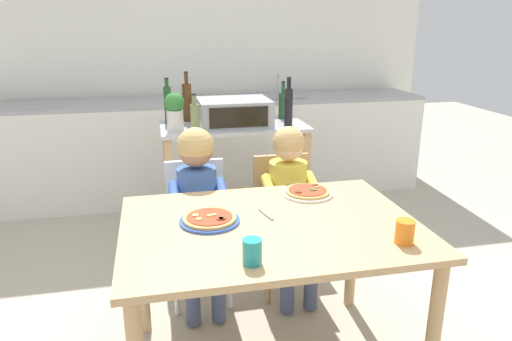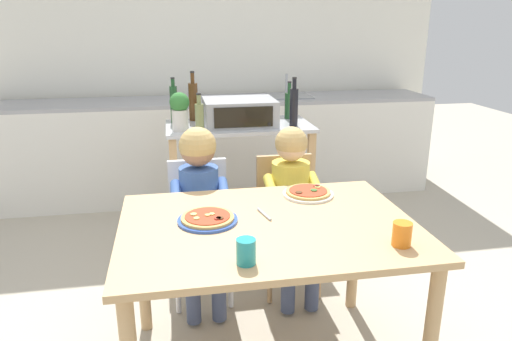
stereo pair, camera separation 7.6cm
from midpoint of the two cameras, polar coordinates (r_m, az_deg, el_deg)
name	(u,v)px [view 1 (the left image)]	position (r m, az deg, el deg)	size (l,w,h in m)	color
ground_plane	(231,258)	(3.41, -3.63, -10.42)	(11.15, 11.15, 0.00)	#B7AD99
back_wall_tiled	(199,47)	(4.73, -7.30, 14.51)	(4.50, 0.14, 2.70)	white
kitchen_counter	(207,148)	(4.47, -6.36, 2.74)	(4.05, 0.60, 1.11)	silver
kitchen_island_cart	(234,165)	(3.46, -3.27, 0.65)	(1.03, 0.53, 0.89)	#B7BABF
toaster_oven	(234,112)	(3.36, -3.31, 7.04)	(0.50, 0.40, 0.18)	#999BA0
bottle_brown_beer	(195,117)	(3.12, -8.06, 6.36)	(0.06, 0.06, 0.26)	olive
bottle_squat_spirits	(187,101)	(3.52, -8.90, 8.26)	(0.07, 0.07, 0.36)	#4C2D14
bottle_clear_vinegar	(283,104)	(3.57, 2.65, 7.95)	(0.07, 0.07, 0.28)	#1E4723
bottle_tall_green_wine	(289,106)	(3.32, 3.28, 7.80)	(0.06, 0.06, 0.34)	black
bottle_slim_sauce	(168,104)	(3.45, -11.20, 7.88)	(0.05, 0.05, 0.32)	#1E4723
potted_herb_plant	(175,110)	(3.20, -10.44, 7.13)	(0.13, 0.13, 0.26)	beige
dining_table	(270,244)	(2.13, 0.72, -8.80)	(1.29, 0.94, 0.75)	tan
dining_chair_left	(198,220)	(2.82, -7.82, -5.96)	(0.36, 0.36, 0.81)	silver
dining_chair_right	(284,212)	(2.90, 2.69, -5.07)	(0.36, 0.36, 0.81)	tan
child_in_blue_striped_shirt	(198,195)	(2.63, -7.79, -2.98)	(0.32, 0.42, 1.03)	#424C6B
child_in_yellow_shirt	(291,193)	(2.73, 3.40, -2.70)	(0.32, 0.42, 1.01)	#424C6B
pizza_plate_blue_rimmed	(210,219)	(2.11, -6.63, -5.87)	(0.27, 0.27, 0.03)	#3356B7
pizza_plate_white	(308,192)	(2.43, 5.34, -2.62)	(0.26, 0.26, 0.03)	white
drinking_cup_orange	(405,232)	(1.97, 16.41, -7.11)	(0.08, 0.08, 0.10)	orange
drinking_cup_teal	(252,252)	(1.74, -1.72, -9.75)	(0.07, 0.07, 0.10)	teal
serving_spoon	(266,214)	(2.17, 0.22, -5.25)	(0.01, 0.01, 0.14)	#B7BABF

